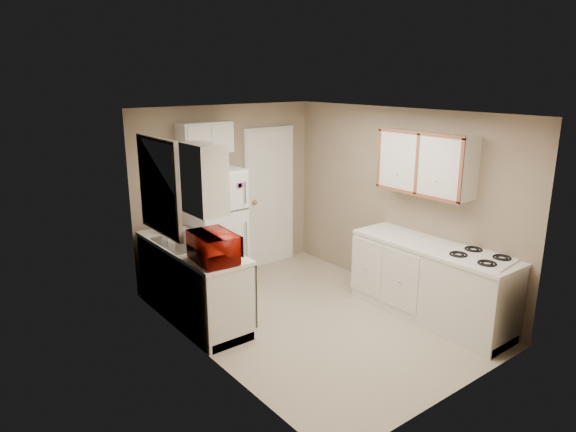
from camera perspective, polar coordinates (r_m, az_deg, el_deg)
floor at (r=6.20m, az=2.88°, el=-11.30°), size 3.80×3.80×0.00m
ceiling at (r=5.55m, az=3.22°, el=11.43°), size 3.80×3.80×0.00m
wall_left at (r=5.00m, az=-9.26°, el=-3.26°), size 3.80×3.80×0.00m
wall_right at (r=6.73m, az=12.14°, el=1.45°), size 3.80×3.80×0.00m
wall_back at (r=7.26m, az=-6.77°, el=2.71°), size 2.80×2.80×0.00m
wall_front at (r=4.57m, az=18.82°, el=-5.74°), size 2.80×2.80×0.00m
left_counter at (r=6.14m, az=-10.55°, el=-7.19°), size 0.60×1.80×0.90m
dishwasher at (r=5.77m, az=-5.22°, el=-8.06°), size 0.03×0.58×0.72m
sink at (r=6.12m, az=-11.38°, el=-3.20°), size 0.54×0.74×0.16m
microwave at (r=5.39m, az=-8.26°, el=-3.52°), size 0.58×0.35×0.37m
soap_bottle at (r=6.44m, az=-13.58°, el=-1.10°), size 0.10×0.11×0.20m
window_blinds at (r=5.83m, az=-14.05°, el=3.24°), size 0.10×0.98×1.08m
upper_cabinet_left at (r=5.10m, az=-9.26°, el=4.10°), size 0.30×0.45×0.70m
refrigerator at (r=6.84m, az=-8.18°, el=-1.50°), size 0.69×0.67×1.63m
cabinet_over_fridge at (r=6.80m, az=-9.24°, el=8.60°), size 0.70×0.30×0.40m
interior_door at (r=7.64m, az=-2.07°, el=2.06°), size 0.86×0.06×2.08m
right_counter at (r=6.26m, az=15.54°, el=-7.06°), size 0.60×2.00×0.90m
stove at (r=6.03m, az=20.10°, el=-8.75°), size 0.63×0.74×0.82m
upper_cabinet_right at (r=6.19m, az=15.07°, el=5.74°), size 0.30×1.20×0.70m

